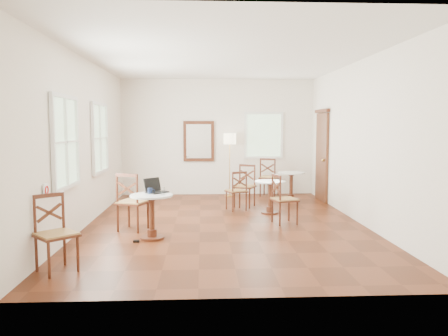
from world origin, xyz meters
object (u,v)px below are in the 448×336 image
object	(u,v)px
chair_near_b	(55,233)
chair_back_b	(245,186)
power_adapter	(136,241)
chair_mid_b	(283,199)
floor_lamp	(230,143)
mouse	(148,192)
chair_mid_a	(237,191)
navy_mug	(150,191)
cafe_table_back	(291,183)
chair_near_a	(132,202)
laptop	(155,189)
chair_back_a	(269,177)
water_glass	(163,191)
cafe_table_near	(152,211)
cafe_table_mid	(270,193)

from	to	relation	value
chair_near_b	chair_back_b	size ratio (longest dim) A/B	1.02
power_adapter	chair_back_b	bearing A→B (deg)	56.07
chair_mid_b	power_adapter	world-z (taller)	chair_mid_b
floor_lamp	mouse	bearing A→B (deg)	-111.24
chair_mid_a	navy_mug	world-z (taller)	chair_mid_a
cafe_table_back	chair_near_a	xyz separation A→B (m)	(-3.34, -2.87, 0.07)
chair_mid_b	laptop	size ratio (longest dim) A/B	2.18
chair_back_a	water_glass	size ratio (longest dim) A/B	8.61
chair_near_a	mouse	xyz separation A→B (m)	(0.33, -0.45, 0.23)
chair_back_b	water_glass	bearing A→B (deg)	-95.22
chair_mid_b	power_adapter	xyz separation A→B (m)	(-2.51, -1.19, -0.44)
laptop	floor_lamp	bearing A→B (deg)	23.37
chair_near_a	chair_mid_b	distance (m)	2.72
laptop	mouse	world-z (taller)	laptop
cafe_table_near	mouse	world-z (taller)	mouse
navy_mug	power_adapter	bearing A→B (deg)	-123.93
navy_mug	cafe_table_mid	bearing A→B (deg)	39.66
cafe_table_mid	mouse	xyz separation A→B (m)	(-2.26, -1.78, 0.31)
cafe_table_near	power_adapter	size ratio (longest dim) A/B	7.56
laptop	power_adapter	distance (m)	0.90
cafe_table_near	power_adapter	xyz separation A→B (m)	(-0.22, -0.21, -0.42)
chair_near_b	water_glass	world-z (taller)	chair_near_b
chair_near_a	mouse	bearing A→B (deg)	145.90
laptop	cafe_table_mid	bearing A→B (deg)	-8.09
cafe_table_near	cafe_table_mid	xyz separation A→B (m)	(2.19, 1.91, -0.02)
chair_back_b	navy_mug	bearing A→B (deg)	-99.31
cafe_table_near	chair_near_b	bearing A→B (deg)	-123.78
mouse	water_glass	world-z (taller)	water_glass
chair_back_a	floor_lamp	world-z (taller)	floor_lamp
chair_back_a	water_glass	xyz separation A→B (m)	(-2.33, -4.13, 0.28)
floor_lamp	cafe_table_mid	bearing A→B (deg)	-73.16
cafe_table_back	chair_mid_b	xyz separation A→B (m)	(-0.65, -2.46, 0.03)
cafe_table_mid	cafe_table_back	distance (m)	1.71
chair_back_a	mouse	size ratio (longest dim) A/B	11.09
cafe_table_mid	water_glass	world-z (taller)	water_glass
cafe_table_near	chair_mid_a	distance (m)	2.76
chair_near_a	chair_near_b	size ratio (longest dim) A/B	1.05
chair_near_b	chair_back_a	bearing A→B (deg)	15.41
chair_back_b	floor_lamp	distance (m)	1.74
chair_back_a	power_adapter	distance (m)	5.14
chair_mid_a	chair_mid_b	distance (m)	1.51
cafe_table_near	chair_back_b	size ratio (longest dim) A/B	0.76
chair_near_a	chair_back_a	world-z (taller)	chair_near_a
chair_near_b	chair_mid_a	bearing A→B (deg)	13.62
chair_back_b	water_glass	size ratio (longest dim) A/B	8.12
cafe_table_mid	water_glass	xyz separation A→B (m)	(-2.01, -1.93, 0.35)
cafe_table_near	chair_back_b	xyz separation A→B (m)	(1.75, 2.72, 0.02)
laptop	mouse	distance (m)	0.14
laptop	water_glass	bearing A→B (deg)	-104.21
floor_lamp	water_glass	xyz separation A→B (m)	(-1.32, -4.20, -0.60)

